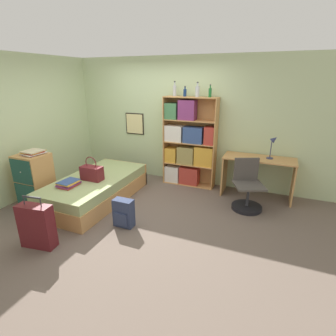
{
  "coord_description": "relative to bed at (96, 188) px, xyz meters",
  "views": [
    {
      "loc": [
        2.2,
        -3.6,
        2.19
      ],
      "look_at": [
        0.61,
        0.21,
        0.75
      ],
      "focal_mm": 28.0,
      "sensor_mm": 36.0,
      "label": 1
    }
  ],
  "objects": [
    {
      "name": "dresser",
      "position": [
        -0.9,
        -0.54,
        0.24
      ],
      "size": [
        0.5,
        0.5,
        0.92
      ],
      "color": "tan",
      "rests_on": "ground_plane"
    },
    {
      "name": "handbag",
      "position": [
        0.04,
        -0.13,
        0.36
      ],
      "size": [
        0.39,
        0.19,
        0.43
      ],
      "color": "maroon",
      "rests_on": "bed"
    },
    {
      "name": "wall_left",
      "position": [
        -1.36,
        -0.02,
        1.08
      ],
      "size": [
        0.06,
        10.0,
        2.6
      ],
      "color": "beige",
      "rests_on": "ground_plane"
    },
    {
      "name": "bookcase",
      "position": [
        1.31,
        1.39,
        0.63
      ],
      "size": [
        1.08,
        0.31,
        1.83
      ],
      "color": "tan",
      "rests_on": "ground_plane"
    },
    {
      "name": "backpack",
      "position": [
        0.96,
        -0.6,
        -0.01
      ],
      "size": [
        0.31,
        0.19,
        0.44
      ],
      "color": "#2D3856",
      "rests_on": "ground_plane"
    },
    {
      "name": "ground_plane",
      "position": [
        0.76,
        -0.02,
        -0.22
      ],
      "size": [
        14.0,
        14.0,
        0.0
      ],
      "primitive_type": "plane",
      "color": "#66564C"
    },
    {
      "name": "desk",
      "position": [
        2.74,
        1.28,
        0.32
      ],
      "size": [
        1.28,
        0.53,
        0.78
      ],
      "color": "tan",
      "rests_on": "ground_plane"
    },
    {
      "name": "bottle_brown",
      "position": [
        1.22,
        1.41,
        1.68
      ],
      "size": [
        0.06,
        0.06,
        0.2
      ],
      "color": "navy",
      "rests_on": "bookcase"
    },
    {
      "name": "bottle_clear",
      "position": [
        1.48,
        1.37,
        1.71
      ],
      "size": [
        0.08,
        0.08,
        0.28
      ],
      "color": "#B7BCC1",
      "rests_on": "bookcase"
    },
    {
      "name": "desk_chair",
      "position": [
        2.63,
        0.74,
        0.04
      ],
      "size": [
        0.63,
        0.63,
        0.87
      ],
      "color": "black",
      "rests_on": "ground_plane"
    },
    {
      "name": "magazine_pile_on_dresser",
      "position": [
        -0.87,
        -0.5,
        0.74
      ],
      "size": [
        0.35,
        0.38,
        0.07
      ],
      "color": "#7A336B",
      "rests_on": "dresser"
    },
    {
      "name": "suitcase",
      "position": [
        0.17,
        -1.49,
        0.08
      ],
      "size": [
        0.49,
        0.25,
        0.74
      ],
      "color": "#5B191E",
      "rests_on": "ground_plane"
    },
    {
      "name": "wall_back",
      "position": [
        0.75,
        1.6,
        1.08
      ],
      "size": [
        10.0,
        0.09,
        2.6
      ],
      "color": "beige",
      "rests_on": "ground_plane"
    },
    {
      "name": "desk_lamp",
      "position": [
        2.94,
        1.31,
        0.85
      ],
      "size": [
        0.17,
        0.12,
        0.44
      ],
      "color": "navy",
      "rests_on": "desk"
    },
    {
      "name": "bottle_green",
      "position": [
        0.99,
        1.44,
        1.71
      ],
      "size": [
        0.07,
        0.07,
        0.29
      ],
      "color": "#B7BCC1",
      "rests_on": "bookcase"
    },
    {
      "name": "bed",
      "position": [
        0.0,
        0.0,
        0.0
      ],
      "size": [
        1.06,
        2.08,
        0.45
      ],
      "color": "tan",
      "rests_on": "ground_plane"
    },
    {
      "name": "bottle_blue",
      "position": [
        1.72,
        1.4,
        1.69
      ],
      "size": [
        0.06,
        0.06,
        0.23
      ],
      "color": "#1E6B2D",
      "rests_on": "bookcase"
    },
    {
      "name": "book_stack_on_bed",
      "position": [
        -0.14,
        -0.52,
        0.27
      ],
      "size": [
        0.31,
        0.35,
        0.09
      ],
      "color": "#B2382D",
      "rests_on": "bed"
    }
  ]
}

